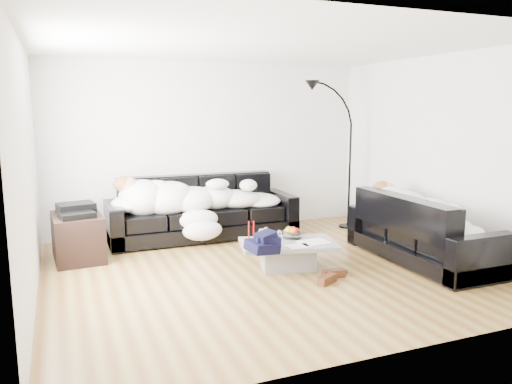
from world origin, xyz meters
name	(u,v)px	position (x,y,z in m)	size (l,w,h in m)	color
ground	(265,270)	(0.00, 0.00, 0.00)	(5.00, 5.00, 0.00)	brown
wall_back	(210,147)	(0.00, 2.25, 1.30)	(5.00, 0.02, 2.60)	silver
wall_left	(27,172)	(-2.50, 0.00, 1.30)	(0.02, 4.50, 2.60)	silver
wall_right	(439,154)	(2.50, 0.00, 1.30)	(0.02, 4.50, 2.60)	silver
ceiling	(266,45)	(0.00, 0.00, 2.60)	(5.00, 5.00, 0.00)	white
sofa_back	(202,207)	(-0.27, 1.78, 0.45)	(2.75, 0.95, 0.90)	black
sofa_right	(423,228)	(2.00, -0.36, 0.42)	(2.08, 0.89, 0.84)	black
sleeper_back	(203,195)	(-0.27, 1.73, 0.65)	(2.33, 0.80, 0.47)	white
sleeper_right	(424,211)	(2.00, -0.36, 0.64)	(1.78, 0.75, 0.44)	white
teal_cushion	(389,196)	(1.94, 0.28, 0.72)	(0.36, 0.30, 0.20)	#0A4637
coffee_table	(288,255)	(0.28, -0.03, 0.16)	(1.13, 0.66, 0.33)	#939699
fruit_bowl	(292,232)	(0.40, 0.12, 0.40)	(0.23, 0.23, 0.14)	white
wine_glass_a	(266,234)	(0.04, 0.08, 0.42)	(0.07, 0.07, 0.17)	white
wine_glass_b	(261,236)	(-0.05, 0.02, 0.42)	(0.08, 0.08, 0.18)	white
wine_glass_c	(279,237)	(0.16, -0.05, 0.41)	(0.07, 0.07, 0.16)	white
candle_left	(249,232)	(-0.15, 0.14, 0.45)	(0.05, 0.05, 0.25)	maroon
candle_right	(254,231)	(-0.07, 0.20, 0.45)	(0.04, 0.04, 0.23)	maroon
newspaper_a	(314,242)	(0.55, -0.16, 0.34)	(0.36, 0.28, 0.01)	silver
newspaper_b	(298,246)	(0.30, -0.26, 0.34)	(0.26, 0.19, 0.01)	silver
navy_jacket	(263,236)	(-0.13, -0.26, 0.50)	(0.35, 0.29, 0.18)	black
shoes	(330,276)	(0.54, -0.59, 0.05)	(0.45, 0.33, 0.10)	#472311
av_cabinet	(78,237)	(-2.04, 1.29, 0.29)	(0.58, 0.85, 0.58)	black
stereo	(76,210)	(-2.04, 1.29, 0.65)	(0.44, 0.34, 0.13)	black
floor_lamp	(350,164)	(2.10, 1.53, 1.02)	(0.74, 0.30, 2.04)	black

